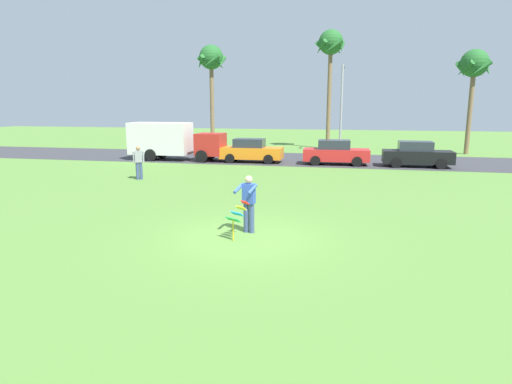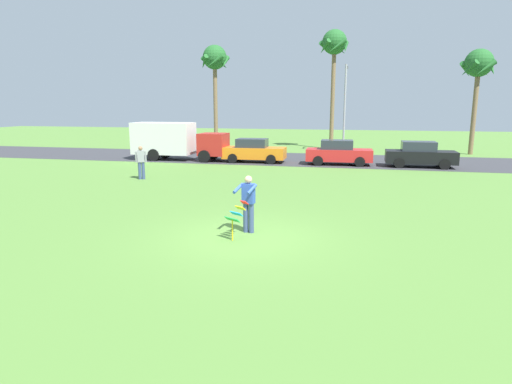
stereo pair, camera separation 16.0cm
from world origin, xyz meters
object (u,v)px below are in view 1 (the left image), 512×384
Objects in this scene: parked_car_red at (336,153)px; palm_tree_centre_far at (474,68)px; kite_held at (237,215)px; parked_car_orange at (251,151)px; person_walker_near at (139,162)px; person_kite_flyer at (249,202)px; streetlight_pole at (341,103)px; palm_tree_left_near at (211,62)px; parked_car_black at (417,155)px; palm_tree_right_near at (331,48)px; parked_truck_red_cab at (172,140)px.

parked_car_red is 0.53× the size of palm_tree_centre_far.
kite_held is 17.39m from parked_car_orange.
parked_car_red is at bearing -138.99° from palm_tree_centre_far.
parked_car_red is at bearing 82.86° from kite_held.
palm_tree_centre_far is 4.64× the size of person_walker_near.
person_kite_flyer is 24.13m from streetlight_pole.
streetlight_pole is (11.42, -1.62, -3.56)m from palm_tree_left_near.
parked_car_orange is 10.66m from parked_car_black.
parked_car_orange is 9.10m from person_walker_near.
palm_tree_right_near is at bearing 65.43° from person_walker_near.
palm_tree_centre_far is at bearing 6.26° from streetlight_pole.
parked_car_red and parked_car_black have the same top height.
parked_truck_red_cab is 1.59× the size of parked_car_black.
parked_car_black is 0.41× the size of palm_tree_right_near.
palm_tree_right_near reaches higher than parked_car_orange.
kite_held is 19.40m from parked_truck_red_cab.
person_walker_near reaches higher than parked_car_orange.
parked_car_orange is at bearing -112.88° from palm_tree_right_near.
palm_tree_right_near reaches higher than parked_truck_red_cab.
parked_truck_red_cab is at bearing 101.48° from person_walker_near.
person_walker_near is at bearing -78.52° from parked_truck_red_cab.
parked_car_orange and parked_car_black have the same top height.
parked_truck_red_cab is (-9.27, 17.03, 0.69)m from kite_held.
person_kite_flyer is 1.00× the size of person_walker_near.
kite_held is 0.11× the size of palm_tree_right_near.
parked_truck_red_cab is 1.58× the size of parked_car_orange.
palm_tree_centre_far is (21.29, -0.54, -0.91)m from palm_tree_left_near.
parked_car_red is 12.69m from person_walker_near.
parked_truck_red_cab is 5.78m from parked_car_orange.
streetlight_pole is at bearing 123.17° from parked_car_black.
parked_car_red is at bearing -179.98° from parked_car_black.
parked_car_orange is (5.74, -0.00, -0.64)m from parked_truck_red_cab.
palm_tree_centre_far is at bearing 41.01° from parked_car_red.
palm_tree_centre_far is at bearing 22.04° from parked_truck_red_cab.
parked_car_black is (16.40, 0.00, -0.64)m from parked_truck_red_cab.
palm_tree_centre_far is 26.48m from person_walker_near.
person_kite_flyer is 0.26× the size of parked_truck_red_cab.
streetlight_pole is at bearing 89.53° from parked_car_red.
palm_tree_left_near reaches higher than kite_held.
palm_tree_left_near reaches higher than person_walker_near.
palm_tree_right_near is (10.26, 1.62, 1.07)m from palm_tree_left_near.
person_walker_near is at bearing -116.74° from parked_car_orange.
palm_tree_left_near reaches higher than parked_car_black.
person_walker_near is (1.60, -17.30, -6.63)m from palm_tree_left_near.
palm_tree_centre_far reaches higher than parked_truck_red_cab.
parked_truck_red_cab reaches higher than kite_held.
parked_car_orange is 18.77m from palm_tree_centre_far.
kite_held is at bearing -92.12° from palm_tree_right_near.
parked_truck_red_cab reaches higher than parked_car_orange.
parked_car_black is at bearing 0.00° from parked_car_orange.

